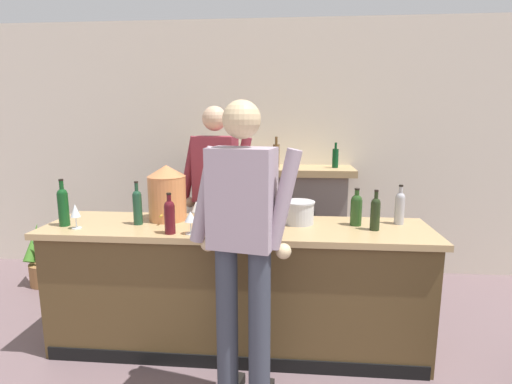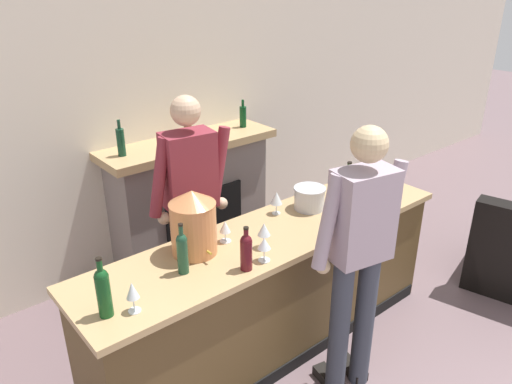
{
  "view_description": "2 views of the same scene",
  "coord_description": "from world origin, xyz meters",
  "px_view_note": "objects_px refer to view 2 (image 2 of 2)",
  "views": [
    {
      "loc": [
        0.17,
        0.07,
        1.74
      ],
      "look_at": [
        -0.13,
        3.4,
        1.1
      ],
      "focal_mm": 28.0,
      "sensor_mm": 36.0,
      "label": 1
    },
    {
      "loc": [
        -2.22,
        0.65,
        2.59
      ],
      "look_at": [
        -0.0,
        3.3,
        1.04
      ],
      "focal_mm": 35.0,
      "sensor_mm": 36.0,
      "label": 2
    }
  ],
  "objects_px": {
    "person_bartender": "(191,205)",
    "wine_bottle_port_short": "(369,180)",
    "wine_glass_front_right": "(264,230)",
    "wine_bottle_merlot_tall": "(182,251)",
    "ice_bucket_steel": "(309,198)",
    "wine_bottle_burgundy_dark": "(368,167)",
    "wine_bottle_cabernet_heavy": "(246,251)",
    "person_customer": "(358,256)",
    "wine_glass_back_row": "(264,245)",
    "wine_bottle_chardonnay_pale": "(103,290)",
    "fireplace_stone": "(191,201)",
    "wine_glass_by_dispenser": "(276,198)",
    "copper_dispenser": "(193,222)",
    "wine_bottle_rose_blush": "(348,180)",
    "wine_glass_near_bucket": "(132,292)",
    "wine_glass_front_left": "(225,228)"
  },
  "relations": [
    {
      "from": "fireplace_stone",
      "to": "wine_glass_front_right",
      "type": "height_order",
      "value": "fireplace_stone"
    },
    {
      "from": "wine_bottle_merlot_tall",
      "to": "wine_bottle_burgundy_dark",
      "type": "relative_size",
      "value": 1.09
    },
    {
      "from": "ice_bucket_steel",
      "to": "wine_bottle_burgundy_dark",
      "type": "relative_size",
      "value": 0.8
    },
    {
      "from": "wine_glass_back_row",
      "to": "wine_glass_near_bucket",
      "type": "distance_m",
      "value": 0.84
    },
    {
      "from": "fireplace_stone",
      "to": "wine_bottle_rose_blush",
      "type": "relative_size",
      "value": 5.89
    },
    {
      "from": "copper_dispenser",
      "to": "wine_bottle_rose_blush",
      "type": "xyz_separation_m",
      "value": [
        1.42,
        -0.04,
        -0.09
      ]
    },
    {
      "from": "wine_bottle_chardonnay_pale",
      "to": "wine_glass_front_right",
      "type": "xyz_separation_m",
      "value": [
        1.07,
        -0.0,
        -0.03
      ]
    },
    {
      "from": "wine_bottle_cabernet_heavy",
      "to": "wine_glass_near_bucket",
      "type": "xyz_separation_m",
      "value": [
        -0.7,
        0.06,
        -0.0
      ]
    },
    {
      "from": "wine_bottle_cabernet_heavy",
      "to": "wine_glass_front_right",
      "type": "xyz_separation_m",
      "value": [
        0.24,
        0.12,
        -0.0
      ]
    },
    {
      "from": "wine_bottle_port_short",
      "to": "wine_bottle_cabernet_heavy",
      "type": "relative_size",
      "value": 1.02
    },
    {
      "from": "wine_glass_by_dispenser",
      "to": "wine_glass_front_right",
      "type": "xyz_separation_m",
      "value": [
        -0.38,
        -0.31,
        0.0
      ]
    },
    {
      "from": "wine_bottle_chardonnay_pale",
      "to": "wine_glass_by_dispenser",
      "type": "height_order",
      "value": "wine_bottle_chardonnay_pale"
    },
    {
      "from": "wine_bottle_merlot_tall",
      "to": "wine_bottle_chardonnay_pale",
      "type": "xyz_separation_m",
      "value": [
        -0.52,
        -0.08,
        0.01
      ]
    },
    {
      "from": "wine_bottle_merlot_tall",
      "to": "wine_glass_back_row",
      "type": "height_order",
      "value": "wine_bottle_merlot_tall"
    },
    {
      "from": "person_customer",
      "to": "wine_glass_back_row",
      "type": "height_order",
      "value": "person_customer"
    },
    {
      "from": "person_customer",
      "to": "copper_dispenser",
      "type": "xyz_separation_m",
      "value": [
        -0.67,
        0.75,
        0.15
      ]
    },
    {
      "from": "wine_bottle_port_short",
      "to": "wine_bottle_chardonnay_pale",
      "type": "distance_m",
      "value": 2.23
    },
    {
      "from": "fireplace_stone",
      "to": "wine_bottle_merlot_tall",
      "type": "relative_size",
      "value": 5.02
    },
    {
      "from": "wine_glass_back_row",
      "to": "ice_bucket_steel",
      "type": "bearing_deg",
      "value": 24.74
    },
    {
      "from": "wine_bottle_port_short",
      "to": "wine_glass_front_right",
      "type": "relative_size",
      "value": 1.64
    },
    {
      "from": "wine_bottle_rose_blush",
      "to": "ice_bucket_steel",
      "type": "bearing_deg",
      "value": 178.02
    },
    {
      "from": "wine_bottle_rose_blush",
      "to": "wine_bottle_burgundy_dark",
      "type": "bearing_deg",
      "value": 11.0
    },
    {
      "from": "wine_glass_front_right",
      "to": "wine_bottle_merlot_tall",
      "type": "bearing_deg",
      "value": 171.18
    },
    {
      "from": "fireplace_stone",
      "to": "wine_glass_back_row",
      "type": "height_order",
      "value": "fireplace_stone"
    },
    {
      "from": "wine_bottle_burgundy_dark",
      "to": "fireplace_stone",
      "type": "bearing_deg",
      "value": 127.57
    },
    {
      "from": "wine_glass_near_bucket",
      "to": "wine_glass_by_dispenser",
      "type": "bearing_deg",
      "value": 15.62
    },
    {
      "from": "ice_bucket_steel",
      "to": "wine_bottle_cabernet_heavy",
      "type": "xyz_separation_m",
      "value": [
        -0.87,
        -0.34,
        0.04
      ]
    },
    {
      "from": "fireplace_stone",
      "to": "wine_glass_front_left",
      "type": "relative_size",
      "value": 10.67
    },
    {
      "from": "wine_bottle_port_short",
      "to": "wine_glass_near_bucket",
      "type": "distance_m",
      "value": 2.11
    },
    {
      "from": "person_bartender",
      "to": "wine_bottle_port_short",
      "type": "xyz_separation_m",
      "value": [
        1.24,
        -0.62,
        0.06
      ]
    },
    {
      "from": "wine_bottle_port_short",
      "to": "wine_bottle_merlot_tall",
      "type": "distance_m",
      "value": 1.71
    },
    {
      "from": "wine_bottle_port_short",
      "to": "fireplace_stone",
      "type": "bearing_deg",
      "value": 117.64
    },
    {
      "from": "wine_glass_back_row",
      "to": "wine_bottle_rose_blush",
      "type": "bearing_deg",
      "value": 15.72
    },
    {
      "from": "wine_glass_by_dispenser",
      "to": "wine_glass_near_bucket",
      "type": "height_order",
      "value": "wine_glass_near_bucket"
    },
    {
      "from": "copper_dispenser",
      "to": "wine_bottle_chardonnay_pale",
      "type": "bearing_deg",
      "value": -161.4
    },
    {
      "from": "ice_bucket_steel",
      "to": "wine_bottle_chardonnay_pale",
      "type": "bearing_deg",
      "value": -172.81
    },
    {
      "from": "person_bartender",
      "to": "wine_bottle_rose_blush",
      "type": "distance_m",
      "value": 1.24
    },
    {
      "from": "copper_dispenser",
      "to": "wine_bottle_merlot_tall",
      "type": "distance_m",
      "value": 0.24
    },
    {
      "from": "wine_bottle_cabernet_heavy",
      "to": "wine_bottle_chardonnay_pale",
      "type": "height_order",
      "value": "wine_bottle_chardonnay_pale"
    },
    {
      "from": "wine_bottle_burgundy_dark",
      "to": "wine_glass_by_dispenser",
      "type": "bearing_deg",
      "value": 177.41
    },
    {
      "from": "wine_bottle_chardonnay_pale",
      "to": "wine_glass_front_right",
      "type": "height_order",
      "value": "wine_bottle_chardonnay_pale"
    },
    {
      "from": "ice_bucket_steel",
      "to": "wine_bottle_chardonnay_pale",
      "type": "distance_m",
      "value": 1.71
    },
    {
      "from": "wine_bottle_port_short",
      "to": "wine_glass_near_bucket",
      "type": "height_order",
      "value": "wine_bottle_port_short"
    },
    {
      "from": "wine_glass_by_dispenser",
      "to": "wine_glass_front_right",
      "type": "height_order",
      "value": "wine_glass_front_right"
    },
    {
      "from": "person_bartender",
      "to": "wine_glass_back_row",
      "type": "relative_size",
      "value": 11.63
    },
    {
      "from": "wine_bottle_merlot_tall",
      "to": "wine_bottle_port_short",
      "type": "bearing_deg",
      "value": -0.03
    },
    {
      "from": "person_customer",
      "to": "wine_bottle_rose_blush",
      "type": "xyz_separation_m",
      "value": [
        0.74,
        0.72,
        0.06
      ]
    },
    {
      "from": "fireplace_stone",
      "to": "ice_bucket_steel",
      "type": "bearing_deg",
      "value": -80.39
    },
    {
      "from": "wine_bottle_cabernet_heavy",
      "to": "wine_bottle_burgundy_dark",
      "type": "distance_m",
      "value": 1.66
    },
    {
      "from": "wine_bottle_burgundy_dark",
      "to": "wine_glass_back_row",
      "type": "height_order",
      "value": "wine_bottle_burgundy_dark"
    }
  ]
}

